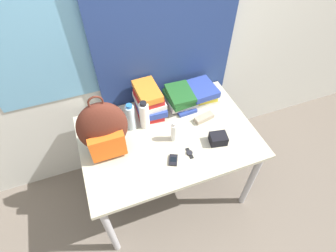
{
  "coord_description": "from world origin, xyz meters",
  "views": [
    {
      "loc": [
        -0.42,
        -0.7,
        2.21
      ],
      "look_at": [
        0.0,
        0.42,
        0.85
      ],
      "focal_mm": 28.0,
      "sensor_mm": 36.0,
      "label": 1
    }
  ],
  "objects_px": {
    "sunscreen_bottle": "(174,132)",
    "camera_pouch": "(218,139)",
    "cell_phone": "(173,160)",
    "book_stack_center": "(181,98)",
    "wristwatch": "(190,153)",
    "water_bottle": "(131,117)",
    "book_stack_left": "(149,102)",
    "book_stack_right": "(201,92)",
    "sports_bottle": "(144,115)",
    "backpack": "(103,129)",
    "sunglasses_case": "(204,118)"
  },
  "relations": [
    {
      "from": "book_stack_right",
      "to": "sunscreen_bottle",
      "type": "relative_size",
      "value": 1.56
    },
    {
      "from": "book_stack_right",
      "to": "camera_pouch",
      "type": "distance_m",
      "value": 0.46
    },
    {
      "from": "sunscreen_bottle",
      "to": "camera_pouch",
      "type": "height_order",
      "value": "sunscreen_bottle"
    },
    {
      "from": "sunscreen_bottle",
      "to": "camera_pouch",
      "type": "bearing_deg",
      "value": -25.38
    },
    {
      "from": "book_stack_right",
      "to": "cell_phone",
      "type": "bearing_deg",
      "value": -131.12
    },
    {
      "from": "book_stack_left",
      "to": "wristwatch",
      "type": "distance_m",
      "value": 0.5
    },
    {
      "from": "cell_phone",
      "to": "backpack",
      "type": "bearing_deg",
      "value": 146.47
    },
    {
      "from": "backpack",
      "to": "book_stack_left",
      "type": "distance_m",
      "value": 0.45
    },
    {
      "from": "camera_pouch",
      "to": "book_stack_right",
      "type": "bearing_deg",
      "value": 80.36
    },
    {
      "from": "sports_bottle",
      "to": "wristwatch",
      "type": "distance_m",
      "value": 0.42
    },
    {
      "from": "cell_phone",
      "to": "book_stack_left",
      "type": "bearing_deg",
      "value": 90.9
    },
    {
      "from": "backpack",
      "to": "sunglasses_case",
      "type": "relative_size",
      "value": 3.0
    },
    {
      "from": "sunglasses_case",
      "to": "camera_pouch",
      "type": "relative_size",
      "value": 1.2
    },
    {
      "from": "backpack",
      "to": "sunscreen_bottle",
      "type": "bearing_deg",
      "value": -10.22
    },
    {
      "from": "book_stack_center",
      "to": "water_bottle",
      "type": "height_order",
      "value": "water_bottle"
    },
    {
      "from": "backpack",
      "to": "sunscreen_bottle",
      "type": "xyz_separation_m",
      "value": [
        0.45,
        -0.08,
        -0.12
      ]
    },
    {
      "from": "book_stack_right",
      "to": "sports_bottle",
      "type": "xyz_separation_m",
      "value": [
        -0.51,
        -0.12,
        0.04
      ]
    },
    {
      "from": "backpack",
      "to": "wristwatch",
      "type": "xyz_separation_m",
      "value": [
        0.51,
        -0.24,
        -0.19
      ]
    },
    {
      "from": "water_bottle",
      "to": "sports_bottle",
      "type": "bearing_deg",
      "value": -8.95
    },
    {
      "from": "sunscreen_bottle",
      "to": "camera_pouch",
      "type": "distance_m",
      "value": 0.31
    },
    {
      "from": "cell_phone",
      "to": "book_stack_center",
      "type": "bearing_deg",
      "value": 62.84
    },
    {
      "from": "book_stack_right",
      "to": "sunglasses_case",
      "type": "bearing_deg",
      "value": -108.38
    },
    {
      "from": "backpack",
      "to": "sunglasses_case",
      "type": "distance_m",
      "value": 0.76
    },
    {
      "from": "sunglasses_case",
      "to": "wristwatch",
      "type": "bearing_deg",
      "value": -132.21
    },
    {
      "from": "backpack",
      "to": "camera_pouch",
      "type": "height_order",
      "value": "backpack"
    },
    {
      "from": "water_bottle",
      "to": "sunscreen_bottle",
      "type": "distance_m",
      "value": 0.33
    },
    {
      "from": "backpack",
      "to": "sunscreen_bottle",
      "type": "relative_size",
      "value": 2.81
    },
    {
      "from": "backpack",
      "to": "water_bottle",
      "type": "xyz_separation_m",
      "value": [
        0.2,
        0.13,
        -0.09
      ]
    },
    {
      "from": "water_bottle",
      "to": "wristwatch",
      "type": "xyz_separation_m",
      "value": [
        0.3,
        -0.36,
        -0.1
      ]
    },
    {
      "from": "backpack",
      "to": "book_stack_right",
      "type": "bearing_deg",
      "value": 16.24
    },
    {
      "from": "cell_phone",
      "to": "book_stack_right",
      "type": "bearing_deg",
      "value": 48.88
    },
    {
      "from": "backpack",
      "to": "sports_bottle",
      "type": "bearing_deg",
      "value": 20.59
    },
    {
      "from": "camera_pouch",
      "to": "wristwatch",
      "type": "distance_m",
      "value": 0.23
    },
    {
      "from": "backpack",
      "to": "water_bottle",
      "type": "distance_m",
      "value": 0.26
    },
    {
      "from": "sports_bottle",
      "to": "wristwatch",
      "type": "xyz_separation_m",
      "value": [
        0.21,
        -0.35,
        -0.11
      ]
    },
    {
      "from": "water_bottle",
      "to": "backpack",
      "type": "bearing_deg",
      "value": -147.96
    },
    {
      "from": "backpack",
      "to": "water_bottle",
      "type": "bearing_deg",
      "value": 32.04
    },
    {
      "from": "backpack",
      "to": "water_bottle",
      "type": "height_order",
      "value": "backpack"
    },
    {
      "from": "backpack",
      "to": "book_stack_right",
      "type": "distance_m",
      "value": 0.85
    },
    {
      "from": "camera_pouch",
      "to": "book_stack_left",
      "type": "bearing_deg",
      "value": 128.62
    },
    {
      "from": "sports_bottle",
      "to": "book_stack_center",
      "type": "bearing_deg",
      "value": 19.79
    },
    {
      "from": "sports_bottle",
      "to": "sunglasses_case",
      "type": "distance_m",
      "value": 0.46
    },
    {
      "from": "sunscreen_bottle",
      "to": "sunglasses_case",
      "type": "relative_size",
      "value": 1.07
    },
    {
      "from": "cell_phone",
      "to": "wristwatch",
      "type": "relative_size",
      "value": 1.09
    },
    {
      "from": "book_stack_right",
      "to": "camera_pouch",
      "type": "height_order",
      "value": "book_stack_right"
    },
    {
      "from": "cell_phone",
      "to": "wristwatch",
      "type": "height_order",
      "value": "cell_phone"
    },
    {
      "from": "sunscreen_bottle",
      "to": "sunglasses_case",
      "type": "xyz_separation_m",
      "value": [
        0.28,
        0.1,
        -0.06
      ]
    },
    {
      "from": "cell_phone",
      "to": "sunglasses_case",
      "type": "bearing_deg",
      "value": 37.22
    },
    {
      "from": "backpack",
      "to": "book_stack_center",
      "type": "relative_size",
      "value": 1.65
    },
    {
      "from": "book_stack_center",
      "to": "camera_pouch",
      "type": "xyz_separation_m",
      "value": [
        0.1,
        -0.45,
        -0.04
      ]
    }
  ]
}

